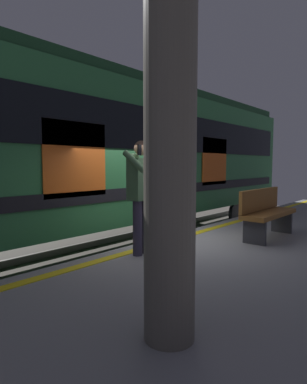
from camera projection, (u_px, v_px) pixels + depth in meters
ground_plane at (159, 283)px, 6.05m from camera, size 26.02×26.02×0.00m
platform at (278, 291)px, 4.57m from camera, size 17.35×4.40×0.87m
safety_line at (172, 240)px, 5.78m from camera, size 17.00×0.16×0.01m
track_rail_near at (102, 261)px, 7.14m from camera, size 22.55×0.08×0.16m
track_rail_far at (65, 250)px, 8.08m from camera, size 22.55×0.08×0.16m
train_carriage at (117, 151)px, 8.26m from camera, size 13.28×2.99×4.04m
passenger at (141, 188)px, 4.80m from camera, size 0.57×0.55×1.70m
handbag at (162, 239)px, 5.07m from camera, size 0.31×0.28×0.41m
station_column at (170, 113)px, 2.37m from camera, size 0.39×0.39×3.46m
bench at (266, 211)px, 5.96m from camera, size 1.61×0.44×0.90m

